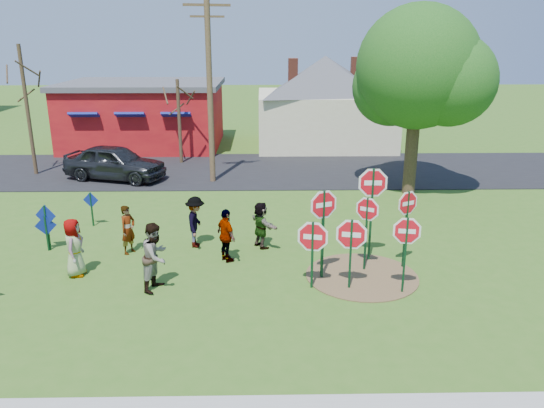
{
  "coord_description": "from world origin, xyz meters",
  "views": [
    {
      "loc": [
        1.67,
        -14.75,
        6.58
      ],
      "look_at": [
        1.97,
        1.03,
        1.54
      ],
      "focal_mm": 35.0,
      "sensor_mm": 36.0,
      "label": 1
    }
  ],
  "objects": [
    {
      "name": "stop_sign_a",
      "position": [
        3.0,
        -1.66,
        1.35
      ],
      "size": [
        1.11,
        0.27,
        2.05
      ],
      "rotation": [
        0.0,
        0.0,
        -0.22
      ],
      "color": "#0F3A1F",
      "rests_on": "ground"
    },
    {
      "name": "person_c",
      "position": [
        -1.19,
        -1.65,
        0.94
      ],
      "size": [
        0.97,
        1.1,
        1.89
      ],
      "primitive_type": "imported",
      "rotation": [
        0.0,
        0.0,
        1.24
      ],
      "color": "#9A5837",
      "rests_on": "ground"
    },
    {
      "name": "person_b",
      "position": [
        -2.54,
        0.85,
        0.78
      ],
      "size": [
        0.6,
        0.68,
        1.57
      ],
      "primitive_type": "imported",
      "rotation": [
        0.0,
        0.0,
        1.07
      ],
      "color": "#266A66",
      "rests_on": "ground"
    },
    {
      "name": "cream_house",
      "position": [
        5.5,
        18.0,
        2.92
      ],
      "size": [
        9.4,
        9.4,
        6.5
      ],
      "color": "beige",
      "rests_on": "ground"
    },
    {
      "name": "blue_diamond_b",
      "position": [
        -5.16,
        1.14,
        0.95
      ],
      "size": [
        0.7,
        0.18,
        1.52
      ],
      "rotation": [
        0.0,
        0.0,
        -0.23
      ],
      "color": "#0F3A1F",
      "rests_on": "ground"
    },
    {
      "name": "ground",
      "position": [
        0.0,
        0.0,
        0.0
      ],
      "size": [
        120.0,
        120.0,
        0.0
      ],
      "primitive_type": "plane",
      "color": "#38631C",
      "rests_on": "ground"
    },
    {
      "name": "leafy_tree",
      "position": [
        8.18,
        7.36,
        5.06
      ],
      "size": [
        5.53,
        5.05,
        7.86
      ],
      "color": "#382819",
      "rests_on": "ground"
    },
    {
      "name": "bare_tree_west",
      "position": [
        -9.51,
        10.87,
        4.01
      ],
      "size": [
        1.8,
        1.8,
        6.2
      ],
      "color": "#382819",
      "rests_on": "ground"
    },
    {
      "name": "stop_sign_g",
      "position": [
        3.33,
        -1.07,
        1.91
      ],
      "size": [
        1.02,
        0.42,
        2.73
      ],
      "rotation": [
        0.0,
        0.0,
        0.38
      ],
      "color": "#0F3A1F",
      "rests_on": "ground"
    },
    {
      "name": "stop_sign_c",
      "position": [
        4.64,
        -0.57,
        1.64
      ],
      "size": [
        0.81,
        0.49,
        2.35
      ],
      "rotation": [
        0.0,
        0.0,
        -0.53
      ],
      "color": "#0F3A1F",
      "rests_on": "ground"
    },
    {
      "name": "dirt_patch",
      "position": [
        4.5,
        -1.0,
        0.01
      ],
      "size": [
        3.2,
        3.2,
        0.03
      ],
      "primitive_type": "cylinder",
      "color": "brown",
      "rests_on": "ground"
    },
    {
      "name": "bare_tree_east",
      "position": [
        -2.67,
        13.18,
        2.86
      ],
      "size": [
        1.8,
        1.8,
        4.42
      ],
      "color": "#382819",
      "rests_on": "ground"
    },
    {
      "name": "stop_sign_d",
      "position": [
        5.82,
        -0.41,
        1.79
      ],
      "size": [
        0.85,
        0.47,
        2.48
      ],
      "rotation": [
        0.0,
        0.0,
        0.49
      ],
      "color": "#0F3A1F",
      "rests_on": "ground"
    },
    {
      "name": "road",
      "position": [
        0.0,
        11.5,
        0.02
      ],
      "size": [
        120.0,
        7.5,
        0.04
      ],
      "primitive_type": "cube",
      "color": "black",
      "rests_on": "ground"
    },
    {
      "name": "person_d",
      "position": [
        -0.49,
        1.36,
        0.84
      ],
      "size": [
        0.66,
        1.1,
        1.68
      ],
      "primitive_type": "imported",
      "rotation": [
        0.0,
        0.0,
        1.54
      ],
      "color": "#37363C",
      "rests_on": "ground"
    },
    {
      "name": "utility_pole",
      "position": [
        -0.65,
        9.35,
        4.4
      ],
      "size": [
        2.01,
        0.58,
        8.36
      ],
      "rotation": [
        0.0,
        0.0,
        0.23
      ],
      "color": "#4C3823",
      "rests_on": "ground"
    },
    {
      "name": "person_e",
      "position": [
        0.58,
        0.14,
        0.83
      ],
      "size": [
        0.86,
        1.04,
        1.66
      ],
      "primitive_type": "imported",
      "rotation": [
        0.0,
        0.0,
        2.13
      ],
      "color": "#4E325A",
      "rests_on": "ground"
    },
    {
      "name": "blue_diamond_c",
      "position": [
        -5.18,
        1.1,
        0.72
      ],
      "size": [
        0.65,
        0.15,
        1.18
      ],
      "rotation": [
        0.0,
        0.0,
        0.2
      ],
      "color": "#0F3A1F",
      "rests_on": "ground"
    },
    {
      "name": "suv",
      "position": [
        -5.28,
        9.76,
        0.86
      ],
      "size": [
        5.16,
        3.26,
        1.64
      ],
      "primitive_type": "imported",
      "rotation": [
        0.0,
        0.0,
        1.27
      ],
      "color": "#313237",
      "rests_on": "road"
    },
    {
      "name": "stop_sign_f",
      "position": [
        5.4,
        -2.02,
        1.6
      ],
      "size": [
        0.98,
        0.18,
        2.26
      ],
      "rotation": [
        0.0,
        0.0,
        -0.17
      ],
      "color": "#0F3A1F",
      "rests_on": "ground"
    },
    {
      "name": "blue_diamond_d",
      "position": [
        -4.44,
        3.37,
        0.79
      ],
      "size": [
        0.57,
        0.1,
        1.27
      ],
      "rotation": [
        0.0,
        0.0,
        -0.15
      ],
      "color": "#0F3A1F",
      "rests_on": "ground"
    },
    {
      "name": "stop_sign_e",
      "position": [
        4.01,
        -1.74,
        1.42
      ],
      "size": [
        1.11,
        0.24,
        2.13
      ],
      "rotation": [
        0.0,
        0.0,
        -0.2
      ],
      "color": "#0F3A1F",
      "rests_on": "ground"
    },
    {
      "name": "red_building",
      "position": [
        -5.5,
        17.99,
        1.97
      ],
      "size": [
        9.4,
        7.69,
        3.9
      ],
      "color": "maroon",
      "rests_on": "ground"
    },
    {
      "name": "person_a",
      "position": [
        -3.67,
        -0.75,
        0.85
      ],
      "size": [
        0.58,
        0.85,
        1.7
      ],
      "primitive_type": "imported",
      "rotation": [
        0.0,
        0.0,
        1.61
      ],
      "color": "#466092",
      "rests_on": "ground"
    },
    {
      "name": "person_f",
      "position": [
        1.62,
        1.26,
        0.76
      ],
      "size": [
        1.1,
        1.45,
        1.53
      ],
      "primitive_type": "imported",
      "rotation": [
        0.0,
        0.0,
        2.1
      ],
      "color": "#194A2F",
      "rests_on": "ground"
    },
    {
      "name": "stop_sign_b",
      "position": [
        4.91,
        0.14,
        2.2
      ],
      "size": [
        1.17,
        0.08,
        3.04
      ],
      "rotation": [
        0.0,
        0.0,
        -0.03
      ],
      "color": "#0F3A1F",
      "rests_on": "ground"
    }
  ]
}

